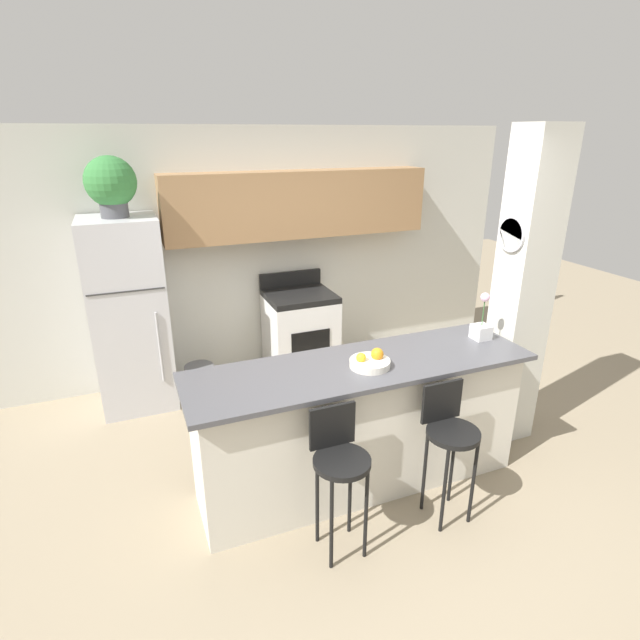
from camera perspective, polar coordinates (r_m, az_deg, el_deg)
The scene contains 12 objects.
ground_plane at distance 3.99m, azimuth 4.39°, elevation -17.83°, with size 14.00×14.00×0.00m, color gray.
wall_back at distance 5.28m, azimuth -4.56°, elevation 9.76°, with size 5.60×0.38×2.55m.
pillar_right at distance 4.29m, azimuth 22.09°, elevation 2.85°, with size 0.38×0.32×2.55m.
counter_bar at distance 3.70m, azimuth 4.61°, elevation -11.81°, with size 2.46×0.70×0.99m.
refrigerator at distance 4.92m, azimuth -20.92°, elevation 0.48°, with size 0.66×0.65×1.80m.
stove_range at distance 5.35m, azimuth -2.28°, elevation -1.52°, with size 0.69×0.63×1.07m.
bar_stool_left at distance 3.11m, azimuth 2.22°, elevation -15.84°, with size 0.35×0.35×0.96m.
bar_stool_right at distance 3.45m, azimuth 14.56°, elevation -12.44°, with size 0.35×0.35×0.96m.
potted_plant_on_fridge at distance 4.67m, azimuth -22.80°, elevation 14.13°, with size 0.42×0.42×0.51m.
orchid_vase at distance 4.02m, azimuth 17.99°, elevation -0.69°, with size 0.13×0.13×0.37m.
fruit_bowl at distance 3.42m, azimuth 5.77°, elevation -4.76°, with size 0.28×0.28×0.12m.
trash_bin at distance 5.02m, azimuth -13.50°, elevation -7.07°, with size 0.28×0.28×0.38m.
Camera 1 is at (-1.44, -2.78, 2.49)m, focal length 28.00 mm.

